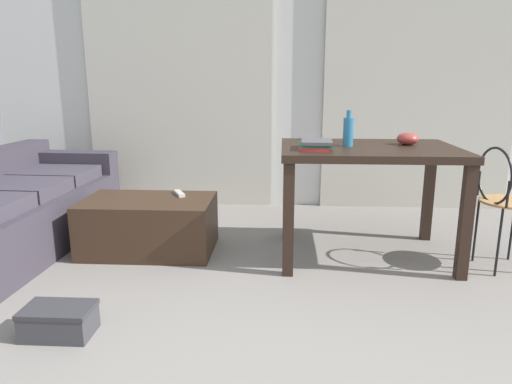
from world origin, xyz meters
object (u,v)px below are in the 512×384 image
at_px(bottle_near, 348,131).
at_px(book_stack, 316,145).
at_px(craft_table, 368,162).
at_px(shoebox, 59,321).
at_px(coffee_table, 149,225).
at_px(tv_remote_primary, 179,193).
at_px(wire_chair, 502,193).
at_px(couch, 10,211).
at_px(bowl, 408,139).

relative_size(bottle_near, book_stack, 0.87).
xyz_separation_m(craft_table, shoebox, (-1.70, -1.20, -0.61)).
relative_size(coffee_table, bottle_near, 3.84).
height_order(tv_remote_primary, shoebox, tv_remote_primary).
bearing_deg(wire_chair, coffee_table, 175.47).
height_order(craft_table, tv_remote_primary, craft_table).
bearing_deg(tv_remote_primary, couch, 160.98).
height_order(bottle_near, tv_remote_primary, bottle_near).
distance_m(wire_chair, tv_remote_primary, 2.25).
bearing_deg(bowl, book_stack, -159.73).
distance_m(couch, craft_table, 2.66).
distance_m(coffee_table, bowl, 1.97).
xyz_separation_m(couch, craft_table, (2.63, -0.00, 0.39)).
height_order(bottle_near, book_stack, bottle_near).
height_order(coffee_table, bowl, bowl).
bearing_deg(book_stack, coffee_table, 172.83).
bearing_deg(tv_remote_primary, bowl, -27.91).
distance_m(coffee_table, shoebox, 1.22).
bearing_deg(bottle_near, coffee_table, 179.99).
distance_m(couch, bowl, 2.97).
relative_size(couch, book_stack, 7.04).
bearing_deg(tv_remote_primary, coffee_table, -169.66).
bearing_deg(bowl, shoebox, -146.75).
bearing_deg(craft_table, coffee_table, 179.79).
relative_size(bowl, book_stack, 0.53).
bearing_deg(couch, craft_table, -0.01).
distance_m(craft_table, wire_chair, 0.88).
height_order(couch, tv_remote_primary, couch).
relative_size(coffee_table, craft_table, 0.78).
bearing_deg(couch, bowl, 1.96).
bearing_deg(book_stack, craft_table, 20.97).
bearing_deg(craft_table, wire_chair, -12.42).
distance_m(couch, coffee_table, 1.05).
xyz_separation_m(couch, book_stack, (2.25, -0.15, 0.53)).
bearing_deg(shoebox, book_stack, 38.64).
distance_m(coffee_table, book_stack, 1.36).
xyz_separation_m(coffee_table, bottle_near, (1.43, -0.00, 0.70)).
height_order(bottle_near, bowl, bottle_near).
bearing_deg(bottle_near, wire_chair, -10.95).
xyz_separation_m(coffee_table, tv_remote_primary, (0.20, 0.15, 0.21)).
bearing_deg(bottle_near, bowl, 12.34).
distance_m(wire_chair, book_stack, 1.26).
height_order(couch, craft_table, craft_table).
bearing_deg(bottle_near, book_stack, -146.99).
distance_m(couch, book_stack, 2.32).
bearing_deg(coffee_table, book_stack, -7.17).
distance_m(tv_remote_primary, shoebox, 1.43).
xyz_separation_m(craft_table, bottle_near, (-0.15, 0.01, 0.22)).
bearing_deg(book_stack, wire_chair, -1.94).
xyz_separation_m(bowl, tv_remote_primary, (-1.66, 0.05, -0.43)).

